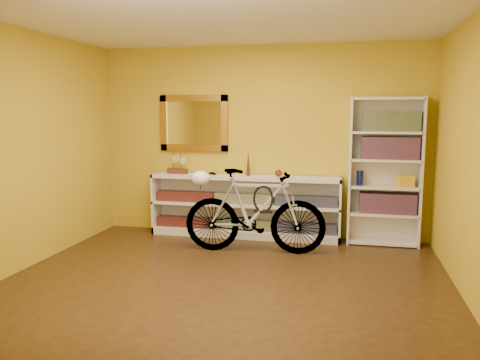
% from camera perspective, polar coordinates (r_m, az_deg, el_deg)
% --- Properties ---
extents(floor, '(4.50, 4.00, 0.01)m').
position_cam_1_polar(floor, '(4.95, -1.82, -12.16)').
color(floor, black).
rests_on(floor, ground).
extents(ceiling, '(4.50, 4.00, 0.01)m').
position_cam_1_polar(ceiling, '(4.73, -1.98, 19.04)').
color(ceiling, silver).
rests_on(ceiling, ground).
extents(back_wall, '(4.50, 0.01, 2.60)m').
position_cam_1_polar(back_wall, '(6.61, 2.50, 4.56)').
color(back_wall, gold).
rests_on(back_wall, ground).
extents(left_wall, '(0.01, 4.00, 2.60)m').
position_cam_1_polar(left_wall, '(5.66, -24.60, 3.24)').
color(left_wall, gold).
rests_on(left_wall, ground).
extents(right_wall, '(0.01, 4.00, 2.60)m').
position_cam_1_polar(right_wall, '(4.64, 26.19, 2.22)').
color(right_wall, gold).
rests_on(right_wall, ground).
extents(gilt_mirror, '(0.98, 0.06, 0.78)m').
position_cam_1_polar(gilt_mirror, '(6.80, -5.51, 6.74)').
color(gilt_mirror, '#97631B').
rests_on(gilt_mirror, back_wall).
extents(wall_socket, '(0.09, 0.02, 0.09)m').
position_cam_1_polar(wall_socket, '(6.64, 10.10, -4.70)').
color(wall_socket, silver).
rests_on(wall_socket, back_wall).
extents(console_unit, '(2.60, 0.35, 0.85)m').
position_cam_1_polar(console_unit, '(6.58, 0.54, -3.14)').
color(console_unit, silver).
rests_on(console_unit, floor).
extents(cd_row_lower, '(2.50, 0.13, 0.14)m').
position_cam_1_polar(cd_row_lower, '(6.61, 0.50, -5.34)').
color(cd_row_lower, black).
rests_on(cd_row_lower, console_unit).
extents(cd_row_upper, '(2.50, 0.13, 0.14)m').
position_cam_1_polar(cd_row_upper, '(6.54, 0.50, -2.23)').
color(cd_row_upper, navy).
rests_on(cd_row_upper, console_unit).
extents(model_ship, '(0.29, 0.14, 0.34)m').
position_cam_1_polar(model_ship, '(6.75, -7.46, 2.19)').
color(model_ship, '#472113').
rests_on(model_ship, console_unit).
extents(toy_car, '(0.00, 0.00, 0.00)m').
position_cam_1_polar(toy_car, '(6.62, -3.26, 0.65)').
color(toy_car, black).
rests_on(toy_car, console_unit).
extents(bronze_ornament, '(0.06, 0.06, 0.34)m').
position_cam_1_polar(bronze_ornament, '(6.48, 0.98, 2.00)').
color(bronze_ornament, '#522E1C').
rests_on(bronze_ornament, console_unit).
extents(decorative_orb, '(0.09, 0.09, 0.09)m').
position_cam_1_polar(decorative_orb, '(6.42, 4.59, 0.81)').
color(decorative_orb, '#522E1C').
rests_on(decorative_orb, console_unit).
extents(bookcase, '(0.90, 0.30, 1.90)m').
position_cam_1_polar(bookcase, '(6.39, 16.81, 0.95)').
color(bookcase, silver).
rests_on(bookcase, floor).
extents(book_row_a, '(0.70, 0.22, 0.26)m').
position_cam_1_polar(book_row_a, '(6.46, 17.11, -2.63)').
color(book_row_a, maroon).
rests_on(book_row_a, bookcase).
extents(book_row_b, '(0.70, 0.22, 0.28)m').
position_cam_1_polar(book_row_b, '(6.37, 17.37, 3.66)').
color(book_row_b, maroon).
rests_on(book_row_b, bookcase).
extents(book_row_c, '(0.70, 0.22, 0.25)m').
position_cam_1_polar(book_row_c, '(6.35, 17.50, 6.67)').
color(book_row_c, navy).
rests_on(book_row_c, bookcase).
extents(travel_mug, '(0.09, 0.09, 0.20)m').
position_cam_1_polar(travel_mug, '(6.37, 14.05, 0.24)').
color(travel_mug, '#152195').
rests_on(travel_mug, bookcase).
extents(red_tin, '(0.14, 0.14, 0.18)m').
position_cam_1_polar(red_tin, '(6.37, 15.21, 6.43)').
color(red_tin, maroon).
rests_on(red_tin, bookcase).
extents(yellow_bag, '(0.23, 0.18, 0.15)m').
position_cam_1_polar(yellow_bag, '(6.39, 19.03, -0.13)').
color(yellow_bag, yellow).
rests_on(yellow_bag, bookcase).
extents(bicycle, '(0.57, 1.78, 1.03)m').
position_cam_1_polar(bicycle, '(5.82, 1.75, -3.72)').
color(bicycle, silver).
rests_on(bicycle, floor).
extents(helmet, '(0.24, 0.23, 0.18)m').
position_cam_1_polar(helmet, '(5.87, -4.73, 0.23)').
color(helmet, white).
rests_on(helmet, bicycle).
extents(u_lock, '(0.25, 0.03, 0.25)m').
position_cam_1_polar(u_lock, '(5.78, 2.77, -2.25)').
color(u_lock, black).
rests_on(u_lock, bicycle).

